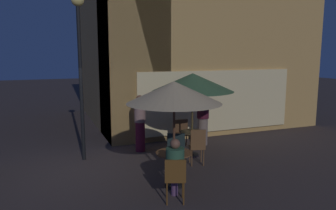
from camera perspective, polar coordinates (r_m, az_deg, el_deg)
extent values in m
plane|color=#392F2C|center=(8.79, -16.22, -10.55)|extent=(60.00, 60.00, 0.00)
cube|color=tan|center=(12.47, 8.19, 13.21)|extent=(8.25, 1.99, 7.63)
cube|color=tan|center=(13.78, -9.09, 12.79)|extent=(1.99, 7.16, 7.63)
cube|color=beige|center=(11.45, 8.64, 0.71)|extent=(5.78, 0.08, 2.10)
cylinder|color=black|center=(8.99, -14.89, 3.45)|extent=(0.10, 0.10, 4.13)
sphere|color=#FBDE77|center=(9.05, -15.47, 17.22)|extent=(0.33, 0.33, 0.33)
cylinder|color=black|center=(9.45, 4.16, -8.71)|extent=(0.40, 0.40, 0.03)
cylinder|color=black|center=(9.35, 4.19, -6.81)|extent=(0.06, 0.06, 0.68)
cylinder|color=#473922|center=(9.26, 4.21, -4.69)|extent=(0.67, 0.67, 0.03)
cylinder|color=black|center=(7.41, 1.02, -13.85)|extent=(0.40, 0.40, 0.03)
cylinder|color=black|center=(7.28, 1.03, -11.25)|extent=(0.06, 0.06, 0.75)
cylinder|color=brown|center=(7.15, 1.04, -8.33)|extent=(0.79, 0.79, 0.03)
cylinder|color=black|center=(9.44, 4.17, -8.63)|extent=(0.36, 0.36, 0.06)
cylinder|color=#4B3C1F|center=(9.16, 4.25, -1.96)|extent=(0.05, 0.05, 2.30)
cone|color=#375B36|center=(9.03, 4.32, 3.97)|extent=(2.26, 2.26, 0.50)
cylinder|color=black|center=(7.40, 1.03, -13.74)|extent=(0.36, 0.36, 0.06)
cylinder|color=#533220|center=(7.05, 1.05, -5.46)|extent=(0.05, 0.05, 2.26)
cone|color=tan|center=(6.87, 1.07, 2.21)|extent=(2.03, 2.03, 0.47)
cylinder|color=#4F321E|center=(10.01, 3.89, -6.49)|extent=(0.03, 0.03, 0.43)
cylinder|color=#4F321E|center=(9.90, 1.97, -6.65)|extent=(0.03, 0.03, 0.43)
cylinder|color=#4F321E|center=(10.33, 3.22, -5.99)|extent=(0.03, 0.03, 0.43)
cylinder|color=#4F321E|center=(10.22, 1.35, -6.14)|extent=(0.03, 0.03, 0.43)
cube|color=#4F321E|center=(10.05, 2.62, -5.04)|extent=(0.48, 0.48, 0.04)
cube|color=#4F321E|center=(10.18, 2.27, -3.61)|extent=(0.44, 0.08, 0.39)
cylinder|color=brown|center=(8.85, 3.80, -8.57)|extent=(0.03, 0.03, 0.44)
cylinder|color=brown|center=(8.91, 5.79, -8.48)|extent=(0.03, 0.03, 0.44)
cylinder|color=brown|center=(8.56, 4.16, -9.19)|extent=(0.03, 0.03, 0.44)
cylinder|color=brown|center=(8.62, 6.22, -9.09)|extent=(0.03, 0.03, 0.44)
cube|color=brown|center=(8.67, 5.01, -7.35)|extent=(0.48, 0.48, 0.04)
cube|color=brown|center=(8.43, 5.26, -5.95)|extent=(0.38, 0.14, 0.49)
cylinder|color=black|center=(7.86, 2.55, -10.81)|extent=(0.03, 0.03, 0.46)
cylinder|color=black|center=(7.87, -0.01, -10.76)|extent=(0.03, 0.03, 0.46)
cylinder|color=black|center=(8.18, 2.63, -9.99)|extent=(0.03, 0.03, 0.46)
cylinder|color=black|center=(8.20, 0.18, -9.94)|extent=(0.03, 0.03, 0.46)
cube|color=black|center=(7.95, 1.34, -8.70)|extent=(0.58, 0.58, 0.04)
cube|color=black|center=(8.06, 1.42, -6.58)|extent=(0.41, 0.22, 0.47)
cylinder|color=brown|center=(6.79, -0.22, -14.08)|extent=(0.03, 0.03, 0.46)
cylinder|color=brown|center=(6.80, 2.58, -14.05)|extent=(0.03, 0.03, 0.46)
cylinder|color=brown|center=(6.50, -0.20, -15.19)|extent=(0.03, 0.03, 0.46)
cylinder|color=brown|center=(6.51, 2.74, -15.16)|extent=(0.03, 0.03, 0.46)
cube|color=brown|center=(6.55, 1.23, -12.62)|extent=(0.52, 0.52, 0.04)
cube|color=brown|center=(6.30, 1.30, -11.32)|extent=(0.39, 0.18, 0.42)
cube|color=#5B3B63|center=(6.68, 1.19, -12.09)|extent=(0.46, 0.46, 0.14)
cylinder|color=#5B3B63|center=(6.92, 1.14, -13.51)|extent=(0.14, 0.14, 0.49)
cylinder|color=#2A5038|center=(6.44, 1.24, -10.07)|extent=(0.36, 0.36, 0.60)
sphere|color=brown|center=(6.32, 1.25, -6.77)|extent=(0.20, 0.20, 0.20)
cylinder|color=#746158|center=(10.48, 6.04, -4.58)|extent=(0.32, 0.32, 0.86)
cylinder|color=#481423|center=(10.33, 6.11, -0.57)|extent=(0.37, 0.37, 0.63)
sphere|color=beige|center=(10.27, 6.15, 1.67)|extent=(0.21, 0.21, 0.21)
cylinder|color=#521326|center=(9.78, -4.85, -5.50)|extent=(0.28, 0.28, 0.88)
cylinder|color=#83625D|center=(9.62, -4.91, -1.26)|extent=(0.33, 0.33, 0.58)
sphere|color=brown|center=(9.56, -4.94, 1.06)|extent=(0.23, 0.23, 0.23)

